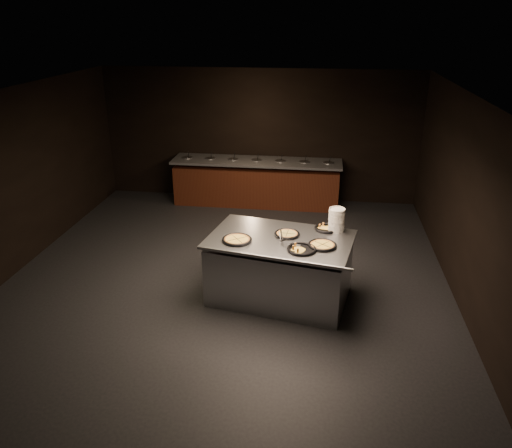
# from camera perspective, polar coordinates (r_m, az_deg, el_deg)

# --- Properties ---
(room) EXTENTS (7.02, 8.02, 2.92)m
(room) POSITION_cam_1_polar(r_m,az_deg,el_deg) (7.45, -3.63, 3.24)
(room) COLOR black
(room) RESTS_ON ground
(salad_bar) EXTENTS (3.70, 0.83, 1.18)m
(salad_bar) POSITION_cam_1_polar(r_m,az_deg,el_deg) (11.10, 0.06, 4.46)
(salad_bar) COLOR #4E2312
(salad_bar) RESTS_ON ground
(serving_counter) EXTENTS (2.23, 1.65, 0.98)m
(serving_counter) POSITION_cam_1_polar(r_m,az_deg,el_deg) (7.40, 2.73, -5.22)
(serving_counter) COLOR #B5B8BD
(serving_counter) RESTS_ON ground
(plate_stack) EXTENTS (0.24, 0.24, 0.35)m
(plate_stack) POSITION_cam_1_polar(r_m,az_deg,el_deg) (7.42, 9.19, 0.46)
(plate_stack) COLOR silver
(plate_stack) RESTS_ON serving_counter
(pan_veggie_whole) EXTENTS (0.43, 0.43, 0.04)m
(pan_veggie_whole) POSITION_cam_1_polar(r_m,az_deg,el_deg) (7.07, -2.19, -1.78)
(pan_veggie_whole) COLOR black
(pan_veggie_whole) RESTS_ON serving_counter
(pan_cheese_whole) EXTENTS (0.37, 0.37, 0.04)m
(pan_cheese_whole) POSITION_cam_1_polar(r_m,az_deg,el_deg) (7.26, 3.57, -1.14)
(pan_cheese_whole) COLOR black
(pan_cheese_whole) RESTS_ON serving_counter
(pan_cheese_slices_a) EXTENTS (0.36, 0.36, 0.04)m
(pan_cheese_slices_a) POSITION_cam_1_polar(r_m,az_deg,el_deg) (7.51, 8.05, -0.49)
(pan_cheese_slices_a) COLOR black
(pan_cheese_slices_a) RESTS_ON serving_counter
(pan_cheese_slices_b) EXTENTS (0.40, 0.40, 0.04)m
(pan_cheese_slices_b) POSITION_cam_1_polar(r_m,az_deg,el_deg) (6.82, 5.24, -2.87)
(pan_cheese_slices_b) COLOR black
(pan_cheese_slices_b) RESTS_ON serving_counter
(pan_veggie_slices) EXTENTS (0.40, 0.40, 0.04)m
(pan_veggie_slices) POSITION_cam_1_polar(r_m,az_deg,el_deg) (6.96, 7.60, -2.39)
(pan_veggie_slices) COLOR black
(pan_veggie_slices) RESTS_ON serving_counter
(server_left) EXTENTS (0.16, 0.30, 0.15)m
(server_left) POSITION_cam_1_polar(r_m,az_deg,el_deg) (7.08, 2.83, -1.30)
(server_left) COLOR #B5B8BD
(server_left) RESTS_ON serving_counter
(server_right) EXTENTS (0.29, 0.12, 0.14)m
(server_right) POSITION_cam_1_polar(r_m,az_deg,el_deg) (6.91, 3.88, -1.99)
(server_right) COLOR #B5B8BD
(server_right) RESTS_ON serving_counter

